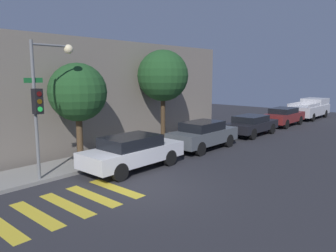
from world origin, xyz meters
TOP-DOWN VIEW (x-y plane):
  - ground_plane at (0.00, 0.00)m, footprint 60.00×60.00m
  - sidewalk at (0.00, 4.35)m, footprint 26.00×2.29m
  - building_row at (0.00, 8.89)m, footprint 26.00×6.00m
  - crosswalk at (-2.51, 0.80)m, footprint 4.38×2.60m
  - traffic_light_pole at (-1.65, 3.37)m, footprint 2.00×0.56m
  - sedan_near_corner at (1.47, 2.10)m, footprint 4.60×1.84m
  - sedan_middle at (6.58, 2.10)m, footprint 4.32×1.77m
  - sedan_far_end at (12.04, 2.10)m, footprint 4.40×1.86m
  - sedan_tail_of_row at (17.41, 2.10)m, footprint 4.50×1.75m
  - pickup_truck at (23.45, 2.10)m, footprint 5.61×2.08m
  - tree_near_corner at (0.60, 4.67)m, footprint 2.59×2.59m
  - tree_midblock at (6.20, 4.67)m, footprint 2.90×2.90m

SIDE VIEW (x-z plane):
  - ground_plane at x=0.00m, z-range 0.00..0.00m
  - crosswalk at x=-2.51m, z-range 0.00..0.00m
  - sidewalk at x=0.00m, z-range 0.00..0.14m
  - sedan_far_end at x=12.04m, z-range 0.07..1.39m
  - sedan_tail_of_row at x=17.41m, z-range 0.06..1.48m
  - sedan_near_corner at x=1.47m, z-range 0.06..1.51m
  - sedan_middle at x=6.58m, z-range 0.05..1.56m
  - pickup_truck at x=23.45m, z-range 0.03..1.79m
  - building_row at x=0.00m, z-range 0.00..5.80m
  - tree_near_corner at x=0.60m, z-range 0.94..5.45m
  - traffic_light_pole at x=-1.65m, z-range 0.81..6.01m
  - tree_midblock at x=6.20m, z-range 1.22..6.60m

